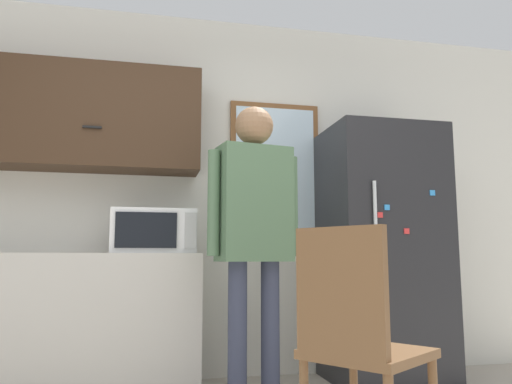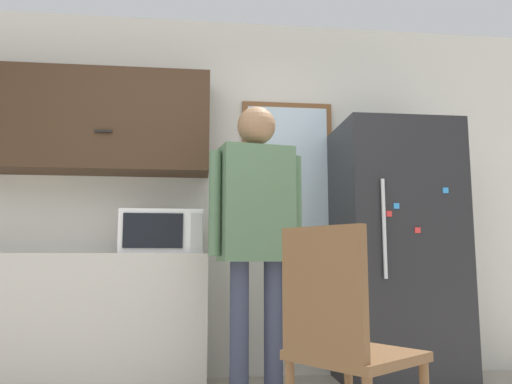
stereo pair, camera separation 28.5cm
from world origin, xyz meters
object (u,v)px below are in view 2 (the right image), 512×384
Objects in this scene: refrigerator at (396,252)px; microwave at (163,232)px; person at (256,218)px; chair at (342,335)px.

microwave is at bearing 179.86° from refrigerator.
person reaches higher than chair.
microwave is 1.62m from chair.
chair is at bearing -120.77° from refrigerator.
refrigerator is 1.55m from chair.
chair is at bearing -57.20° from microwave.
person is at bearing -36.93° from microwave.
person is at bearing -18.63° from chair.
chair is (0.26, -0.86, -0.55)m from person.
refrigerator reaches higher than person.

